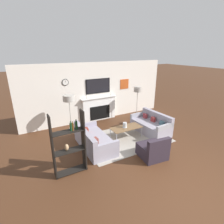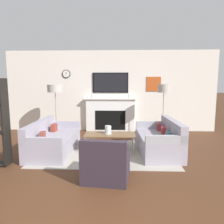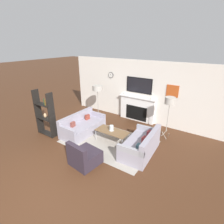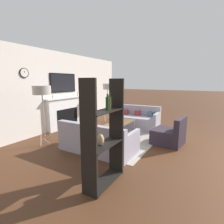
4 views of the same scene
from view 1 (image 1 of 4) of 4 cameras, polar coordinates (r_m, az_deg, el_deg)
name	(u,v)px [view 1 (image 1 of 4)]	position (r m, az deg, el deg)	size (l,w,h in m)	color
ground_plane	(179,181)	(5.16, 20.92, -20.22)	(60.00, 60.00, 0.00)	#492A18
fireplace_wall	(98,95)	(8.25, -4.55, 5.62)	(7.05, 0.28, 2.70)	silver
area_rug	(125,139)	(6.74, 4.20, -8.75)	(3.16, 2.13, 0.01)	#9F988C
couch_left	(94,141)	(6.09, -6.02, -9.34)	(0.89, 1.84, 0.74)	#9791A1
couch_right	(151,125)	(7.33, 12.66, -4.32)	(0.94, 1.65, 0.79)	#9791A1
armchair	(153,150)	(5.71, 13.22, -12.04)	(0.84, 0.85, 0.76)	#2E242F
coffee_table	(126,128)	(6.66, 4.67, -5.23)	(1.20, 0.55, 0.44)	brown
hurricane_candle	(125,125)	(6.61, 4.22, -4.33)	(0.17, 0.17, 0.19)	silver
floor_lamp_left	(69,99)	(6.85, -13.91, 4.27)	(0.46, 0.46, 1.59)	#9E998E
floor_lamp_right	(138,90)	(8.26, 8.39, 7.18)	(0.37, 0.37, 1.61)	#9E998E
shelf_unit	(69,145)	(4.80, -13.88, -10.43)	(0.86, 0.28, 1.75)	black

